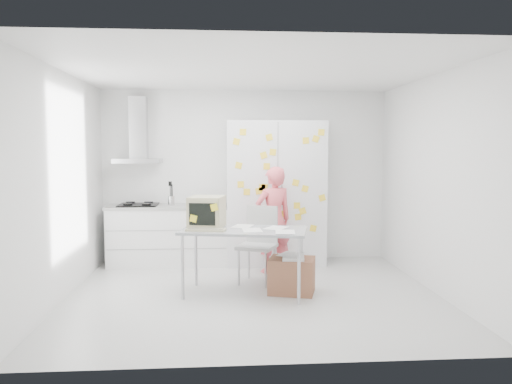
{
  "coord_description": "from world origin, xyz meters",
  "views": [
    {
      "loc": [
        -0.4,
        -5.97,
        1.79
      ],
      "look_at": [
        0.08,
        0.72,
        1.2
      ],
      "focal_mm": 35.0,
      "sensor_mm": 36.0,
      "label": 1
    }
  ],
  "objects": [
    {
      "name": "ceiling",
      "position": [
        0.0,
        0.0,
        2.7
      ],
      "size": [
        4.5,
        4.0,
        0.02
      ],
      "primitive_type": "cube",
      "color": "white",
      "rests_on": "walls"
    },
    {
      "name": "desk",
      "position": [
        -0.41,
        0.13,
        0.91
      ],
      "size": [
        1.62,
        1.05,
        1.2
      ],
      "rotation": [
        0.0,
        0.0,
        -0.21
      ],
      "color": "#9B9FA5",
      "rests_on": "ground"
    },
    {
      "name": "tall_cabinet",
      "position": [
        0.45,
        1.67,
        1.1
      ],
      "size": [
        1.5,
        0.68,
        2.2
      ],
      "color": "silver",
      "rests_on": "ground"
    },
    {
      "name": "walls",
      "position": [
        0.0,
        0.72,
        1.35
      ],
      "size": [
        4.52,
        4.01,
        2.7
      ],
      "color": "white",
      "rests_on": "ground"
    },
    {
      "name": "counter_run",
      "position": [
        -1.2,
        1.7,
        0.47
      ],
      "size": [
        1.84,
        0.63,
        1.28
      ],
      "color": "white",
      "rests_on": "ground"
    },
    {
      "name": "range_hood",
      "position": [
        -1.65,
        1.84,
        1.96
      ],
      "size": [
        0.7,
        0.48,
        1.01
      ],
      "color": "silver",
      "rests_on": "walls"
    },
    {
      "name": "cardboard_box",
      "position": [
        0.48,
        0.05,
        0.23
      ],
      "size": [
        0.64,
        0.57,
        0.48
      ],
      "rotation": [
        0.0,
        0.0,
        -0.27
      ],
      "color": "#915B3F",
      "rests_on": "ground"
    },
    {
      "name": "floor",
      "position": [
        0.0,
        0.0,
        -0.01
      ],
      "size": [
        4.5,
        4.0,
        0.02
      ],
      "primitive_type": "cube",
      "color": "silver",
      "rests_on": "ground"
    },
    {
      "name": "chair",
      "position": [
        0.11,
        0.6,
        0.57
      ],
      "size": [
        0.6,
        0.6,
        1.01
      ],
      "rotation": [
        0.0,
        0.0,
        -0.42
      ],
      "color": "#ABABA9",
      "rests_on": "ground"
    },
    {
      "name": "person",
      "position": [
        0.36,
        1.1,
        0.77
      ],
      "size": [
        0.65,
        0.54,
        1.53
      ],
      "primitive_type": "imported",
      "rotation": [
        0.0,
        0.0,
        3.5
      ],
      "color": "#F05D67",
      "rests_on": "ground"
    }
  ]
}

